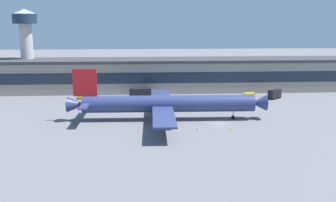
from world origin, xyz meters
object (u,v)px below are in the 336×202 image
Objects in this scene: fuel_truck at (141,92)px; traffic_cone_2 at (197,129)px; airliner at (166,104)px; follow_me_car at (249,95)px; traffic_cone_1 at (139,131)px; stair_truck at (274,94)px; control_tower at (26,41)px; traffic_cone_0 at (146,126)px; pushback_tractor at (82,96)px; traffic_cone_3 at (231,129)px.

traffic_cone_2 is (15.76, -49.67, -1.57)m from fuel_truck.
follow_me_car is at bearing 43.71° from airliner.
traffic_cone_1 is at bearing -90.49° from fuel_truck.
traffic_cone_1 is at bearing -140.39° from stair_truck.
traffic_cone_1 is at bearing -55.09° from control_tower.
traffic_cone_1 is (-8.20, -13.08, -4.67)m from airliner.
follow_me_car reaches higher than traffic_cone_0.
stair_truck is at bearing -8.02° from fuel_truck.
follow_me_car is 8.05× the size of traffic_cone_1.
stair_truck is 10.64× the size of traffic_cone_1.
traffic_cone_2 is (7.99, -12.60, -4.64)m from airliner.
airliner reaches higher than traffic_cone_1.
control_tower reaches higher than stair_truck.
stair_truck reaches higher than follow_me_car.
fuel_truck is 1.85× the size of follow_me_car.
pushback_tractor is 7.40× the size of traffic_cone_3.
pushback_tractor is (-30.29, 35.59, -3.91)m from airliner.
follow_me_car is 7.43× the size of traffic_cone_2.
airliner is at bearing 122.38° from traffic_cone_2.
follow_me_car is (34.53, 33.02, -3.87)m from airliner.
control_tower reaches higher than follow_me_car.
pushback_tractor is at bearing 175.54° from stair_truck.
fuel_truck is 13.74× the size of traffic_cone_2.
stair_truck is at bearing 49.96° from traffic_cone_2.
traffic_cone_2 is 0.95× the size of traffic_cone_3.
traffic_cone_1 is 16.20m from traffic_cone_2.
airliner is 12.32× the size of pushback_tractor.
traffic_cone_3 reaches higher than traffic_cone_0.
fuel_truck reaches higher than traffic_cone_1.
stair_truck reaches higher than traffic_cone_1.
fuel_truck is at bearing 101.84° from airliner.
airliner is at bearing -136.29° from follow_me_car.
traffic_cone_2 is at bearing 177.14° from traffic_cone_3.
airliner is 15.63m from traffic_cone_2.
fuel_truck is at bearing -20.44° from control_tower.
stair_truck is 55.44m from traffic_cone_2.
follow_me_car is at bearing -5.47° from fuel_truck.
stair_truck is 10.21× the size of traffic_cone_0.
traffic_cone_2 is at bearing -130.04° from stair_truck.
traffic_cone_2 reaches higher than traffic_cone_1.
traffic_cone_0 is at bearing -142.65° from stair_truck.
traffic_cone_0 is at bearing 162.03° from traffic_cone_2.
stair_truck reaches higher than traffic_cone_3.
pushback_tractor reaches higher than traffic_cone_1.
traffic_cone_1 is (47.46, -68.00, -20.98)m from control_tower.
control_tower reaches higher than traffic_cone_3.
traffic_cone_2 is at bearing -51.54° from pushback_tractor.
control_tower is at bearing 128.25° from traffic_cone_0.
traffic_cone_1 is 0.92× the size of traffic_cone_2.
traffic_cone_0 is at bearing -60.92° from pushback_tractor.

